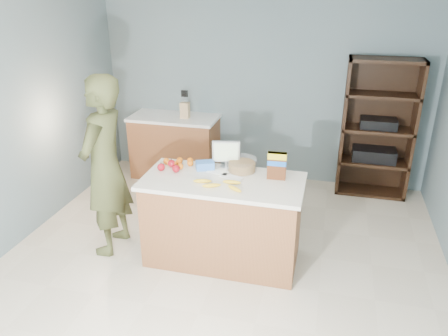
% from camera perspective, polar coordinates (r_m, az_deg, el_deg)
% --- Properties ---
extents(floor, '(4.50, 5.00, 0.02)m').
position_cam_1_polar(floor, '(4.41, -1.15, -13.80)').
color(floor, beige).
rests_on(floor, ground).
extents(walls, '(4.52, 5.02, 2.51)m').
position_cam_1_polar(walls, '(3.67, -1.36, 7.30)').
color(walls, slate).
rests_on(walls, ground).
extents(counter_peninsula, '(1.56, 0.76, 0.90)m').
position_cam_1_polar(counter_peninsula, '(4.42, -0.16, -7.23)').
color(counter_peninsula, brown).
rests_on(counter_peninsula, ground).
extents(back_cabinet, '(1.24, 0.62, 0.90)m').
position_cam_1_polar(back_cabinet, '(6.39, -6.37, 2.86)').
color(back_cabinet, brown).
rests_on(back_cabinet, ground).
extents(shelving_unit, '(0.90, 0.40, 1.80)m').
position_cam_1_polar(shelving_unit, '(6.05, 19.32, 4.63)').
color(shelving_unit, black).
rests_on(shelving_unit, ground).
extents(person, '(0.45, 0.69, 1.87)m').
position_cam_1_polar(person, '(4.55, -15.30, 0.13)').
color(person, '#404423').
rests_on(person, ground).
extents(knife_block, '(0.12, 0.10, 0.31)m').
position_cam_1_polar(knife_block, '(6.12, -5.13, 7.60)').
color(knife_block, tan).
rests_on(knife_block, back_cabinet).
extents(envelopes, '(0.39, 0.24, 0.00)m').
position_cam_1_polar(envelopes, '(4.30, 0.06, -0.86)').
color(envelopes, white).
rests_on(envelopes, counter_peninsula).
extents(bananas, '(0.51, 0.22, 0.04)m').
position_cam_1_polar(bananas, '(4.06, -0.52, -2.14)').
color(bananas, yellow).
rests_on(bananas, counter_peninsula).
extents(apples, '(0.24, 0.19, 0.08)m').
position_cam_1_polar(apples, '(4.43, -7.12, 0.21)').
color(apples, maroon).
rests_on(apples, counter_peninsula).
extents(oranges, '(0.33, 0.24, 0.06)m').
position_cam_1_polar(oranges, '(4.53, -5.95, 0.72)').
color(oranges, '#EB5E0E').
rests_on(oranges, counter_peninsula).
extents(blue_carton, '(0.21, 0.18, 0.08)m').
position_cam_1_polar(blue_carton, '(4.42, -2.50, 0.36)').
color(blue_carton, blue).
rests_on(blue_carton, counter_peninsula).
extents(salad_bowl, '(0.30, 0.30, 0.13)m').
position_cam_1_polar(salad_bowl, '(4.37, 2.34, 0.34)').
color(salad_bowl, '#267219').
rests_on(salad_bowl, counter_peninsula).
extents(tv, '(0.28, 0.12, 0.28)m').
position_cam_1_polar(tv, '(4.42, 0.28, 2.03)').
color(tv, silver).
rests_on(tv, counter_peninsula).
extents(cereal_box, '(0.18, 0.07, 0.27)m').
position_cam_1_polar(cereal_box, '(4.18, 6.92, 0.54)').
color(cereal_box, '#592B14').
rests_on(cereal_box, counter_peninsula).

